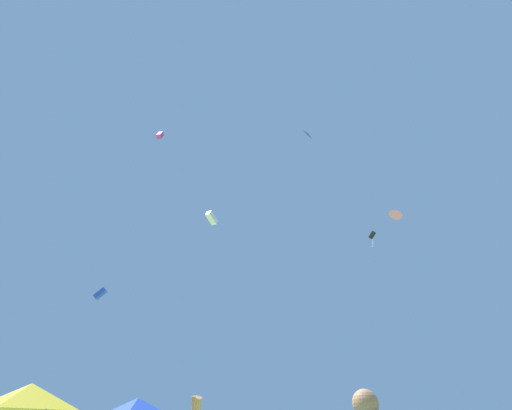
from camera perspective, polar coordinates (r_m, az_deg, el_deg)
The scene contains 8 objects.
canopy_tent_yellow at distance 19.09m, azimuth -31.53°, elevation -23.78°, with size 3.04×3.04×3.25m.
canopy_tent_blue at distance 19.31m, azimuth -17.85°, elevation -27.61°, with size 2.68×2.68×2.87m.
kite_purple_diamond at distance 33.42m, azimuth 8.01°, elevation 10.75°, with size 1.02×1.04×1.03m.
kite_blue_box at distance 37.70m, azimuth -22.78°, elevation -12.41°, with size 1.16×0.60×1.08m.
kite_pink_delta at distance 44.07m, azimuth 20.65°, elevation -1.35°, with size 1.70×1.78×0.89m.
kite_white_box at distance 29.37m, azimuth -6.82°, elevation -1.99°, with size 1.01×1.23×0.86m.
kite_magenta_box at distance 36.75m, azimuth -14.52°, elevation 10.34°, with size 0.55×0.94×1.10m.
kite_black_box at distance 40.99m, azimuth 17.40°, elevation -4.50°, with size 0.67×0.88×1.82m.
Camera 1 is at (-0.62, -5.27, 1.46)m, focal length 26.08 mm.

